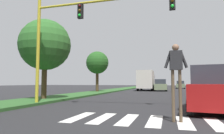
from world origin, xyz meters
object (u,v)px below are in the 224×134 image
object	(u,v)px
truck_box_delivery	(146,80)
tree_far	(97,63)
tree_mid	(45,45)
sedan_distant	(180,85)
sedan_midblock	(160,86)
pedestrian_performer	(176,70)
sedan_far_horizon	(157,84)
suv_crossing	(212,90)
traffic_light_gantry	(80,25)

from	to	relation	value
truck_box_delivery	tree_far	bearing A→B (deg)	-123.26
tree_mid	sedan_distant	world-z (taller)	tree_mid
sedan_midblock	pedestrian_performer	bearing A→B (deg)	-86.59
sedan_far_horizon	pedestrian_performer	bearing A→B (deg)	-86.23
pedestrian_performer	sedan_far_horizon	world-z (taller)	pedestrian_performer
tree_mid	sedan_distant	bearing A→B (deg)	72.13
sedan_far_horizon	truck_box_delivery	distance (m)	23.39
suv_crossing	sedan_far_horizon	distance (m)	45.77
sedan_midblock	suv_crossing	bearing A→B (deg)	-81.82
truck_box_delivery	sedan_midblock	bearing A→B (deg)	-21.28
tree_far	sedan_midblock	world-z (taller)	tree_far
pedestrian_performer	truck_box_delivery	world-z (taller)	truck_box_delivery
pedestrian_performer	truck_box_delivery	distance (m)	25.45
tree_far	sedan_midblock	bearing A→B (deg)	44.02
suv_crossing	sedan_distant	distance (m)	35.96
traffic_light_gantry	sedan_far_horizon	size ratio (longest dim) A/B	1.84
sedan_distant	truck_box_delivery	distance (m)	15.04
suv_crossing	truck_box_delivery	xyz separation A→B (m)	(-5.24, 22.14, 0.70)
tree_mid	suv_crossing	distance (m)	10.87
sedan_midblock	sedan_far_horizon	size ratio (longest dim) A/B	0.94
tree_far	suv_crossing	xyz separation A→B (m)	(10.54, -14.06, -2.83)
suv_crossing	sedan_far_horizon	size ratio (longest dim) A/B	1.01
tree_far	truck_box_delivery	xyz separation A→B (m)	(5.30, 8.08, -2.13)
pedestrian_performer	sedan_midblock	size ratio (longest dim) A/B	0.56
tree_mid	truck_box_delivery	size ratio (longest dim) A/B	0.90
tree_far	sedan_midblock	xyz separation A→B (m)	(7.48, 7.23, -2.95)
tree_far	sedan_distant	bearing A→B (deg)	62.94
traffic_light_gantry	sedan_distant	distance (m)	36.92
sedan_far_horizon	traffic_light_gantry	bearing A→B (deg)	-92.00
tree_far	sedan_distant	world-z (taller)	tree_far
sedan_far_horizon	truck_box_delivery	bearing A→B (deg)	-91.06
tree_mid	sedan_distant	xyz separation A→B (m)	(10.84, 33.62, -3.13)
traffic_light_gantry	sedan_far_horizon	bearing A→B (deg)	88.00
suv_crossing	sedan_distant	size ratio (longest dim) A/B	1.15
tree_mid	sedan_midblock	bearing A→B (deg)	69.38
tree_far	tree_mid	bearing A→B (deg)	-88.30
traffic_light_gantry	tree_far	bearing A→B (deg)	106.28
tree_mid	truck_box_delivery	world-z (taller)	tree_mid
sedan_far_horizon	sedan_midblock	bearing A→B (deg)	-85.87
traffic_light_gantry	pedestrian_performer	distance (m)	6.24
tree_mid	traffic_light_gantry	distance (m)	4.53
tree_mid	truck_box_delivery	distance (m)	20.54
sedan_midblock	sedan_distant	bearing A→B (deg)	75.82
tree_mid	traffic_light_gantry	world-z (taller)	traffic_light_gantry
tree_far	sedan_midblock	distance (m)	10.81
pedestrian_performer	sedan_far_horizon	xyz separation A→B (m)	(-3.20, 48.56, -0.90)
tree_far	suv_crossing	bearing A→B (deg)	-53.15
tree_mid	truck_box_delivery	xyz separation A→B (m)	(4.95, 19.80, -2.26)
pedestrian_performer	sedan_midblock	xyz separation A→B (m)	(-1.45, 24.34, -0.85)
sedan_distant	sedan_far_horizon	distance (m)	11.00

